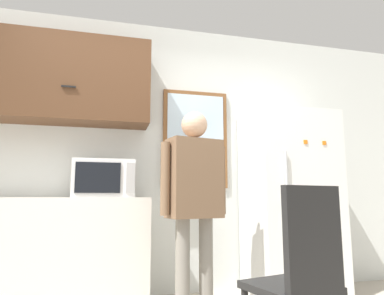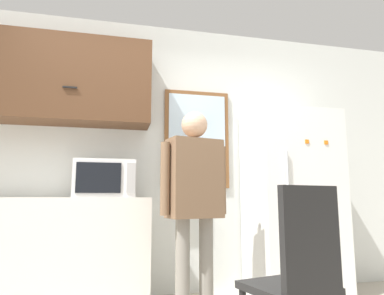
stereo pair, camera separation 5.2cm
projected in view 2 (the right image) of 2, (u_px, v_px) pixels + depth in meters
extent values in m
cube|color=silver|center=(148.00, 153.00, 3.43)|extent=(6.00, 0.06, 2.70)
cube|color=silver|center=(12.00, 254.00, 2.75)|extent=(2.18, 0.56, 0.91)
cube|color=#51331E|center=(29.00, 78.00, 3.08)|extent=(2.18, 0.35, 0.80)
cube|color=black|center=(70.00, 87.00, 2.96)|extent=(0.12, 0.01, 0.01)
cube|color=white|center=(105.00, 179.00, 2.94)|extent=(0.50, 0.37, 0.31)
cube|color=black|center=(99.00, 178.00, 2.74)|extent=(0.35, 0.01, 0.24)
cube|color=#B2B2B2|center=(131.00, 178.00, 2.80)|extent=(0.07, 0.01, 0.25)
cylinder|color=gray|center=(182.00, 269.00, 2.56)|extent=(0.11, 0.11, 0.75)
cylinder|color=gray|center=(206.00, 267.00, 2.65)|extent=(0.11, 0.11, 0.75)
cube|color=brown|center=(194.00, 178.00, 2.71)|extent=(0.46, 0.32, 0.62)
sphere|color=#D8AD8C|center=(194.00, 125.00, 2.77)|extent=(0.21, 0.21, 0.21)
cylinder|color=brown|center=(165.00, 178.00, 2.59)|extent=(0.07, 0.07, 0.55)
cylinder|color=brown|center=(222.00, 180.00, 2.82)|extent=(0.07, 0.07, 0.55)
cube|color=white|center=(292.00, 202.00, 3.30)|extent=(0.81, 0.65, 1.73)
cylinder|color=silver|center=(288.00, 186.00, 2.94)|extent=(0.02, 0.02, 0.61)
cube|color=orange|center=(326.00, 142.00, 3.10)|extent=(0.04, 0.01, 0.04)
cube|color=orange|center=(307.00, 142.00, 3.06)|extent=(0.04, 0.01, 0.04)
cube|color=black|center=(288.00, 288.00, 1.84)|extent=(0.49, 0.49, 0.04)
cube|color=black|center=(311.00, 238.00, 1.72)|extent=(0.37, 0.13, 0.52)
cube|color=brown|center=(197.00, 139.00, 3.52)|extent=(0.67, 0.04, 1.01)
cube|color=silver|center=(197.00, 139.00, 3.50)|extent=(0.59, 0.01, 0.93)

